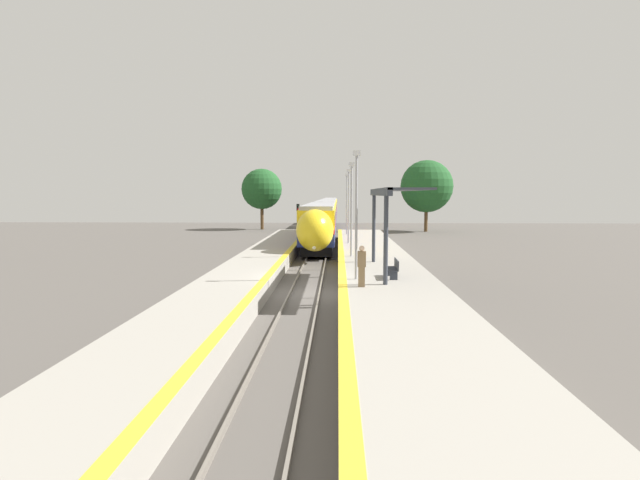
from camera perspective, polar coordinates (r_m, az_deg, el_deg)
The scene contains 16 objects.
ground_plane at distance 24.50m, azimuth -1.75°, elevation -6.20°, with size 120.00×120.00×0.00m, color #56514C.
rail_left at distance 24.55m, azimuth -3.43°, elevation -6.01°, with size 0.08×90.00×0.15m, color slate.
rail_right at distance 24.45m, azimuth -0.05°, elevation -6.05°, with size 0.08×90.00×0.15m, color slate.
train at distance 75.38m, azimuth 0.84°, elevation 3.31°, with size 2.76×84.69×3.99m.
platform_right at distance 24.48m, azimuth 7.62°, elevation -5.21°, with size 4.70×64.00×0.89m.
platform_left at distance 24.86m, azimuth -9.47°, elevation -5.08°, with size 3.41×64.00×0.89m.
platform_bench at distance 24.14m, azimuth 8.46°, elevation -3.18°, with size 0.44×1.60×0.89m.
person_waiting at distance 21.58m, azimuth 4.78°, elevation -2.90°, with size 0.36×0.24×1.79m.
railway_signal at distance 48.57m, azimuth -2.52°, elevation 2.38°, with size 0.28×0.28×3.91m.
lamppost_near at distance 23.31m, azimuth 4.18°, elevation 3.78°, with size 0.36×0.20×6.00m.
lamppost_mid at distance 31.97m, azimuth 3.61°, elevation 4.19°, with size 0.36×0.20×6.00m.
lamppost_far at distance 40.63m, azimuth 3.28°, elevation 4.42°, with size 0.36×0.20×6.00m.
lamppost_farthest at distance 49.30m, azimuth 3.07°, elevation 4.58°, with size 0.36×0.20×6.00m.
station_canopy at distance 25.76m, azimuth 8.06°, elevation 5.17°, with size 2.02×10.40×4.28m.
background_tree_left at distance 69.03m, azimuth -6.67°, elevation 5.80°, with size 5.53×5.53×8.31m.
background_tree_right at distance 65.98m, azimuth 12.09°, elevation 6.02°, with size 6.72×6.72×9.22m.
Camera 1 is at (1.60, -23.96, 4.88)m, focal length 28.00 mm.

